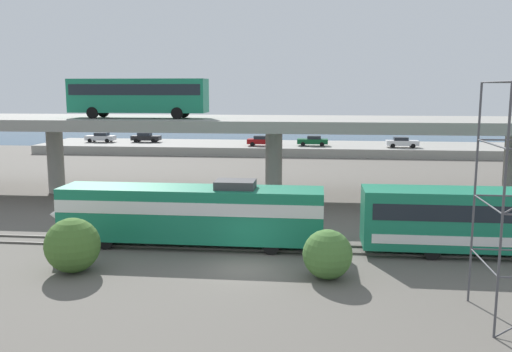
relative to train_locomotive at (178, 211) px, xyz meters
The scene contains 15 objects.
ground_plane 6.52m from the train_locomotive, 40.65° to the right, with size 260.00×260.00×0.00m, color #605B54.
rail_strip_near 5.18m from the train_locomotive, ahead, with size 110.00×0.12×0.12m, color #59544C.
rail_strip_far 5.18m from the train_locomotive, ahead, with size 110.00×0.12×0.12m, color #59544C.
train_locomotive is the anchor object (origin of this frame).
highway_overpass 17.18m from the train_locomotive, 73.77° to the left, with size 96.00×10.96×7.09m.
transit_bus_on_overpass 17.56m from the train_locomotive, 116.01° to the left, with size 12.00×2.68×3.40m.
pier_parking_lot 51.24m from the train_locomotive, 84.78° to the left, with size 76.65×12.78×1.26m, color gray.
parked_car_0 54.68m from the train_locomotive, 109.57° to the left, with size 4.52×1.82×1.50m.
parked_car_1 47.89m from the train_locomotive, 89.54° to the left, with size 4.31×1.87×1.50m.
parked_car_2 49.39m from the train_locomotive, 80.83° to the left, with size 4.46×1.98×1.50m.
parked_car_3 56.78m from the train_locomotive, 116.56° to the left, with size 4.52×1.92×1.50m.
parked_car_4 52.09m from the train_locomotive, 66.75° to the left, with size 4.53×1.91×1.50m.
harbor_water 74.18m from the train_locomotive, 86.40° to the left, with size 140.00×36.00×0.01m, color #2D5170.
shrub_left 7.07m from the train_locomotive, 128.36° to the right, with size 2.92×2.92×2.92m, color #446D2C.
shrub_right 10.43m from the train_locomotive, 29.15° to the right, with size 2.56×2.56×2.56m, color #477534.
Camera 1 is at (3.76, -28.52, 9.71)m, focal length 38.67 mm.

